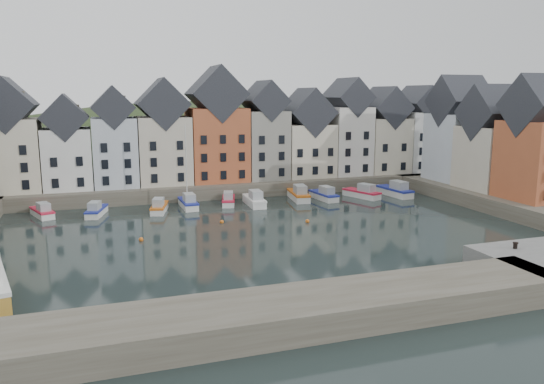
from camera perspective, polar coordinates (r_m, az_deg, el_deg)
name	(u,v)px	position (r m, az deg, el deg)	size (l,w,h in m)	color
ground	(274,237)	(58.38, 0.23, -4.85)	(260.00, 260.00, 0.00)	black
far_quay	(215,184)	(86.46, -6.18, 0.83)	(90.00, 16.00, 2.00)	#4B4639
right_quay	(523,201)	(80.10, 25.41, -0.92)	(14.00, 54.00, 2.00)	#4B4639
near_wall	(237,321)	(35.42, -3.76, -13.64)	(50.00, 6.00, 2.00)	#4B4639
hillside	(190,252)	(115.72, -8.78, -6.39)	(153.60, 70.40, 64.00)	#29371B
far_terrace	(236,136)	(84.30, -3.84, 6.01)	(72.37, 8.16, 17.78)	beige
right_terrace	(495,141)	(82.08, 22.89, 5.12)	(8.30, 24.25, 16.36)	silver
mooring_buoys	(227,227)	(62.22, -4.86, -3.78)	(20.50, 5.50, 0.50)	#C65D17
boat_a	(42,212)	(73.66, -23.46, -1.99)	(3.50, 5.79, 2.12)	silver
boat_b	(96,211)	(71.91, -18.39, -1.93)	(3.09, 5.80, 2.13)	silver
boat_c	(159,207)	(71.85, -12.03, -1.62)	(3.14, 5.94, 2.18)	silver
boat_d	(188,203)	(73.73, -8.99, -1.12)	(1.99, 6.10, 11.61)	silver
boat_e	(228,200)	(75.31, -4.70, -0.87)	(3.10, 5.83, 2.14)	silver
boat_f	(254,200)	(74.44, -1.90, -0.90)	(2.24, 6.55, 2.49)	silver
boat_g	(299,195)	(78.32, 2.90, -0.31)	(3.00, 6.98, 2.59)	silver
boat_h	(324,195)	(78.78, 5.64, -0.34)	(2.52, 6.23, 2.33)	silver
boat_i	(363,193)	(81.14, 9.72, -0.11)	(3.99, 6.57, 2.41)	silver
boat_j	(395,191)	(83.53, 13.13, 0.12)	(2.86, 7.12, 2.66)	silver
mooring_bollard	(515,245)	(51.73, 24.71, -5.22)	(0.48, 0.48, 0.56)	black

